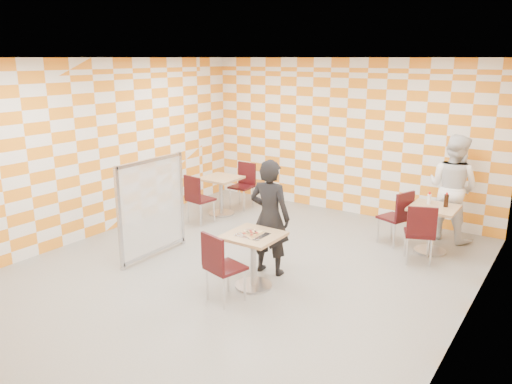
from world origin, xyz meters
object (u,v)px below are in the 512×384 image
man_dark (270,217)px  man_white (453,188)px  sport_bottle (429,199)px  soda_bottle (446,200)px  partition (152,207)px  second_table (433,221)px  chair_second_front (420,230)px  chair_empty_near (197,196)px  chair_empty_far (244,181)px  chair_main_front (220,263)px  main_table (253,251)px  empty_table (221,189)px  chair_second_side (399,214)px

man_dark → man_white: (1.79, 2.89, 0.07)m
sport_bottle → soda_bottle: soda_bottle is taller
partition → sport_bottle: 4.34m
second_table → chair_second_front: 0.61m
chair_second_front → chair_empty_near: 3.99m
chair_empty_far → soda_bottle: soda_bottle is taller
chair_empty_near → sport_bottle: bearing=15.9°
chair_main_front → partition: 1.93m
main_table → chair_second_front: (1.62, 2.01, 0.04)m
sport_bottle → empty_table: bearing=-174.3°
chair_second_side → soda_bottle: (0.69, 0.11, 0.31)m
chair_second_side → main_table: bearing=-113.0°
empty_table → man_white: 4.22m
chair_main_front → chair_empty_far: same height
man_dark → sport_bottle: 2.72m
chair_empty_near → soda_bottle: 4.29m
second_table → empty_table: same height
partition → man_dark: bearing=14.9°
empty_table → chair_empty_far: chair_empty_far is taller
chair_second_side → partition: partition is taller
main_table → partition: 1.91m
second_table → man_dark: man_dark is taller
man_dark → man_white: bearing=-126.9°
main_table → man_dark: bearing=98.1°
chair_main_front → partition: partition is taller
chair_empty_far → man_white: man_white is taller
man_white → chair_empty_near: bearing=41.4°
chair_second_front → man_dark: (-1.70, -1.48, 0.29)m
chair_second_front → chair_main_front: bearing=-123.2°
man_white → sport_bottle: size_ratio=8.97×
second_table → soda_bottle: (0.15, 0.09, 0.34)m
chair_second_front → chair_empty_far: 3.99m
main_table → empty_table: (-2.34, 2.33, 0.00)m
chair_empty_far → chair_empty_near: bearing=-94.2°
partition → soda_bottle: bearing=35.9°
main_table → sport_bottle: sport_bottle is taller
soda_bottle → chair_second_front: bearing=-103.6°
chair_second_front → second_table: bearing=88.2°
chair_empty_far → partition: (0.36, -2.94, 0.25)m
man_white → sport_bottle: man_white is taller
chair_second_side → soda_bottle: 0.76m
empty_table → soda_bottle: 4.17m
empty_table → man_dark: (2.27, -1.81, 0.32)m
chair_empty_near → sport_bottle: sport_bottle is taller
chair_main_front → soda_bottle: bearing=60.5°
main_table → chair_empty_near: bearing=145.5°
man_dark → chair_second_front: bearing=-144.0°
chair_main_front → partition: size_ratio=0.60×
main_table → man_dark: (-0.07, 0.52, 0.32)m
second_table → chair_second_front: bearing=-91.8°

